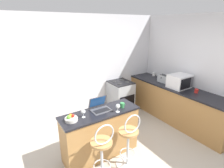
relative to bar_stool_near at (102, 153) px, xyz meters
name	(u,v)px	position (x,y,z in m)	size (l,w,h in m)	color
wall_back	(85,69)	(0.69, 2.01, 0.81)	(12.00, 0.06, 2.60)	silver
breakfast_bar	(101,134)	(0.26, 0.51, -0.04)	(1.43, 0.48, 0.90)	#9E703D
counter_right	(175,103)	(2.48, 0.61, -0.04)	(0.66, 2.78, 0.90)	#9E703D
bar_stool_near	(102,153)	(0.00, 0.00, 0.00)	(0.40, 0.40, 1.03)	silver
bar_stool_far	(129,142)	(0.52, 0.00, 0.00)	(0.40, 0.40, 1.03)	silver
laptop	(100,106)	(0.30, 0.59, 0.47)	(0.35, 0.30, 0.23)	#47474C
microwave	(180,81)	(2.49, 0.55, 0.57)	(0.51, 0.41, 0.32)	silver
toaster	(164,79)	(2.49, 1.03, 0.51)	(0.21, 0.29, 0.19)	#9EA3A8
stove_range	(120,98)	(1.54, 1.66, -0.04)	(0.56, 0.61, 0.91)	#9EA3A8
wine_glass_short	(118,106)	(0.52, 0.33, 0.52)	(0.08, 0.08, 0.15)	silver
mug_red	(196,91)	(2.51, 0.11, 0.46)	(0.09, 0.08, 0.09)	red
wine_glass_tall	(83,112)	(-0.07, 0.49, 0.51)	(0.07, 0.07, 0.14)	silver
mug_white	(154,74)	(2.70, 1.60, 0.47)	(0.10, 0.08, 0.10)	white
mug_green	(122,105)	(0.69, 0.43, 0.46)	(0.09, 0.08, 0.09)	#338447
fruit_bowl	(71,119)	(-0.28, 0.50, 0.45)	(0.20, 0.20, 0.11)	silver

